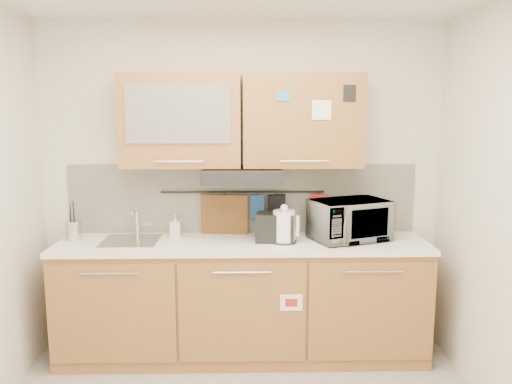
{
  "coord_description": "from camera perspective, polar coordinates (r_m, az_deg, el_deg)",
  "views": [
    {
      "loc": [
        0.02,
        -2.51,
        1.9
      ],
      "look_at": [
        0.1,
        1.05,
        1.32
      ],
      "focal_mm": 35.0,
      "sensor_mm": 36.0,
      "label": 1
    }
  ],
  "objects": [
    {
      "name": "wall_back",
      "position": [
        4.05,
        -1.57,
        0.67
      ],
      "size": [
        3.2,
        0.0,
        3.2
      ],
      "primitive_type": "plane",
      "rotation": [
        1.57,
        0.0,
        0.0
      ],
      "color": "silver",
      "rests_on": "ground"
    },
    {
      "name": "base_cabinet",
      "position": [
        3.99,
        -1.54,
        -12.81
      ],
      "size": [
        2.8,
        0.64,
        0.88
      ],
      "color": "#AE763D",
      "rests_on": "floor"
    },
    {
      "name": "countertop",
      "position": [
        3.83,
        -1.57,
        -5.94
      ],
      "size": [
        2.82,
        0.62,
        0.04
      ],
      "primitive_type": "cube",
      "color": "white",
      "rests_on": "base_cabinet"
    },
    {
      "name": "backsplash",
      "position": [
        4.06,
        -1.57,
        -0.75
      ],
      "size": [
        2.8,
        0.02,
        0.56
      ],
      "primitive_type": "cube",
      "color": "silver",
      "rests_on": "countertop"
    },
    {
      "name": "upper_cabinets",
      "position": [
        3.83,
        -1.69,
        8.15
      ],
      "size": [
        1.82,
        0.37,
        0.7
      ],
      "color": "#AE763D",
      "rests_on": "wall_back"
    },
    {
      "name": "range_hood",
      "position": [
        3.79,
        -1.6,
        1.91
      ],
      "size": [
        0.6,
        0.46,
        0.1
      ],
      "primitive_type": "cube",
      "color": "black",
      "rests_on": "upper_cabinets"
    },
    {
      "name": "sink",
      "position": [
        3.94,
        -14.08,
        -5.43
      ],
      "size": [
        0.42,
        0.4,
        0.26
      ],
      "color": "silver",
      "rests_on": "countertop"
    },
    {
      "name": "utensil_rail",
      "position": [
        4.01,
        -1.57,
        0.0
      ],
      "size": [
        1.3,
        0.02,
        0.02
      ],
      "primitive_type": "cylinder",
      "rotation": [
        0.0,
        1.57,
        0.0
      ],
      "color": "black",
      "rests_on": "backsplash"
    },
    {
      "name": "utensil_crock",
      "position": [
        4.1,
        -20.12,
        -4.1
      ],
      "size": [
        0.13,
        0.13,
        0.3
      ],
      "rotation": [
        0.0,
        0.0,
        0.07
      ],
      "color": "#B9B8BD",
      "rests_on": "countertop"
    },
    {
      "name": "kettle",
      "position": [
        3.77,
        3.24,
        -4.05
      ],
      "size": [
        0.22,
        0.2,
        0.29
      ],
      "rotation": [
        0.0,
        0.0,
        -0.26
      ],
      "color": "white",
      "rests_on": "countertop"
    },
    {
      "name": "toaster",
      "position": [
        3.79,
        2.21,
        -4.05
      ],
      "size": [
        0.31,
        0.21,
        0.22
      ],
      "rotation": [
        0.0,
        0.0,
        -0.12
      ],
      "color": "black",
      "rests_on": "countertop"
    },
    {
      "name": "microwave",
      "position": [
        3.9,
        10.62,
        -3.16
      ],
      "size": [
        0.66,
        0.56,
        0.31
      ],
      "primitive_type": "imported",
      "rotation": [
        0.0,
        0.0,
        0.37
      ],
      "color": "#999999",
      "rests_on": "countertop"
    },
    {
      "name": "soap_bottle",
      "position": [
        4.0,
        -9.22,
        -3.81
      ],
      "size": [
        0.08,
        0.08,
        0.18
      ],
      "primitive_type": "imported",
      "rotation": [
        0.0,
        0.0,
        0.03
      ],
      "color": "#999999",
      "rests_on": "countertop"
    },
    {
      "name": "cutting_board",
      "position": [
        4.04,
        -3.6,
        -3.58
      ],
      "size": [
        0.38,
        0.07,
        0.47
      ],
      "primitive_type": "cube",
      "rotation": [
        0.0,
        0.0,
        -0.11
      ],
      "color": "brown",
      "rests_on": "utensil_rail"
    },
    {
      "name": "oven_mitt",
      "position": [
        4.01,
        0.11,
        -1.6
      ],
      "size": [
        0.11,
        0.03,
        0.18
      ],
      "primitive_type": "cube",
      "rotation": [
        0.0,
        0.0,
        0.01
      ],
      "color": "#1E4A8D",
      "rests_on": "utensil_rail"
    },
    {
      "name": "dark_pouch",
      "position": [
        4.02,
        2.38,
        -1.79
      ],
      "size": [
        0.14,
        0.07,
        0.21
      ],
      "primitive_type": "cube",
      "rotation": [
        0.0,
        0.0,
        0.23
      ],
      "color": "black",
      "rests_on": "utensil_rail"
    },
    {
      "name": "pot_holder",
      "position": [
        4.05,
        7.23,
        -1.43
      ],
      "size": [
        0.13,
        0.06,
        0.16
      ],
      "primitive_type": "cube",
      "rotation": [
        0.0,
        0.0,
        -0.32
      ],
      "color": "red",
      "rests_on": "utensil_rail"
    }
  ]
}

